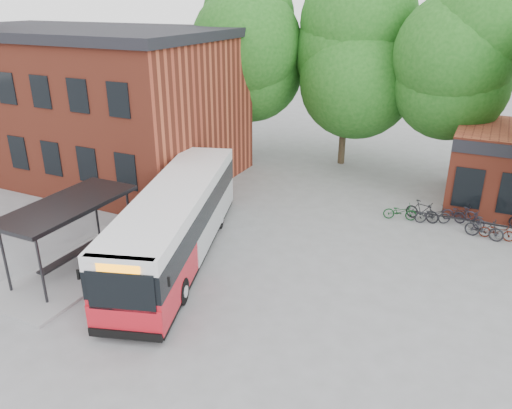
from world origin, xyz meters
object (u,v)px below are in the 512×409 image
at_px(bicycle_4, 459,212).
at_px(bicycle_5, 485,228).
at_px(bicycle_0, 400,212).
at_px(bicycle_2, 433,215).
at_px(city_bus, 177,223).
at_px(bicycle_1, 422,211).
at_px(bicycle_3, 469,218).
at_px(bicycle_6, 497,231).
at_px(bus_shelter, 72,237).

distance_m(bicycle_4, bicycle_5, 2.03).
xyz_separation_m(bicycle_0, bicycle_2, (1.49, 0.23, 0.03)).
bearing_deg(bicycle_5, bicycle_0, 93.46).
bearing_deg(city_bus, bicycle_1, 25.57).
relative_size(city_bus, bicycle_4, 7.51).
height_order(city_bus, bicycle_3, city_bus).
bearing_deg(bicycle_5, city_bus, 133.18).
bearing_deg(bicycle_4, bicycle_1, 103.75).
bearing_deg(bicycle_1, city_bus, 149.81).
distance_m(bicycle_3, bicycle_6, 1.53).
xyz_separation_m(city_bus, bicycle_5, (11.45, 7.28, -1.00)).
bearing_deg(bicycle_1, bicycle_6, -84.11).
bearing_deg(bicycle_1, bicycle_0, 125.15).
distance_m(bicycle_4, bicycle_6, 2.26).
xyz_separation_m(bicycle_2, bicycle_3, (1.61, 0.36, 0.02)).
xyz_separation_m(bicycle_5, bicycle_6, (0.53, 0.18, -0.11)).
bearing_deg(bus_shelter, bicycle_2, 41.37).
distance_m(bicycle_0, bicycle_6, 4.35).
xyz_separation_m(city_bus, bicycle_3, (10.75, 8.36, -1.05)).
bearing_deg(bicycle_3, bicycle_5, -124.61).
relative_size(bicycle_1, bicycle_6, 1.11).
relative_size(bus_shelter, bicycle_3, 4.57).
bearing_deg(bicycle_6, bicycle_5, 110.12).
bearing_deg(bicycle_0, bus_shelter, 121.38).
xyz_separation_m(bicycle_3, bicycle_5, (0.70, -1.08, 0.05)).
height_order(bicycle_2, bicycle_3, bicycle_3).
bearing_deg(bicycle_6, bicycle_3, 55.35).
bearing_deg(bicycle_0, bicycle_1, -84.59).
bearing_deg(bicycle_5, bicycle_2, 83.46).
bearing_deg(bicycle_4, bicycle_5, -156.70).
bearing_deg(bicycle_2, bicycle_4, -72.60).
bearing_deg(city_bus, bicycle_4, 23.41).
xyz_separation_m(bicycle_4, bicycle_6, (1.73, -1.45, -0.02)).
height_order(bus_shelter, bicycle_1, bus_shelter).
bearing_deg(bicycle_2, bicycle_5, -129.21).
distance_m(bicycle_1, bicycle_3, 2.13).
xyz_separation_m(bus_shelter, bicycle_6, (15.04, 10.20, -1.05)).
distance_m(bicycle_1, bicycle_2, 0.52).
xyz_separation_m(bicycle_0, bicycle_1, (0.99, 0.33, 0.09)).
bearing_deg(bicycle_6, bicycle_1, 80.68).
bearing_deg(bus_shelter, city_bus, 41.89).
relative_size(bicycle_0, bicycle_6, 1.05).
distance_m(bicycle_2, bicycle_5, 2.42).
relative_size(bicycle_2, bicycle_3, 1.10).
bearing_deg(bicycle_2, bus_shelter, 109.43).
bearing_deg(bicycle_1, bicycle_4, -46.60).
height_order(bicycle_1, bicycle_6, bicycle_1).
bearing_deg(bicycle_5, bus_shelter, 135.37).
xyz_separation_m(city_bus, bicycle_0, (7.65, 7.77, -1.10)).
relative_size(bicycle_1, bicycle_2, 1.00).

